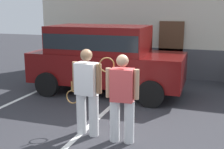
# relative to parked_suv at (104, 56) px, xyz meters

# --- Properties ---
(ground_plane) EXTENTS (40.00, 40.00, 0.00)m
(ground_plane) POSITION_rel_parked_suv_xyz_m (1.16, -3.19, -1.15)
(ground_plane) COLOR #2D2D33
(parking_stripe_0) EXTENTS (0.12, 4.40, 0.01)m
(parking_stripe_0) POSITION_rel_parked_suv_xyz_m (-2.03, -1.69, -1.14)
(parking_stripe_0) COLOR silver
(parking_stripe_0) RESTS_ON ground_plane
(parking_stripe_1) EXTENTS (0.12, 4.40, 0.01)m
(parking_stripe_1) POSITION_rel_parked_suv_xyz_m (0.68, -1.69, -1.14)
(parking_stripe_1) COLOR silver
(parking_stripe_1) RESTS_ON ground_plane
(house_frontage) EXTENTS (9.99, 0.40, 3.58)m
(house_frontage) POSITION_rel_parked_suv_xyz_m (1.16, 2.88, 0.54)
(house_frontage) COLOR beige
(house_frontage) RESTS_ON ground_plane
(parked_suv) EXTENTS (4.63, 2.23, 2.05)m
(parked_suv) POSITION_rel_parked_suv_xyz_m (0.00, 0.00, 0.00)
(parked_suv) COLOR #590C0C
(parked_suv) RESTS_ON ground_plane
(tennis_player_man) EXTENTS (0.90, 0.32, 1.78)m
(tennis_player_man) POSITION_rel_parked_suv_xyz_m (0.82, -3.07, -0.23)
(tennis_player_man) COLOR white
(tennis_player_man) RESTS_ON ground_plane
(tennis_player_woman) EXTENTS (0.78, 0.30, 1.73)m
(tennis_player_woman) POSITION_rel_parked_suv_xyz_m (1.59, -3.17, -0.24)
(tennis_player_woman) COLOR white
(tennis_player_woman) RESTS_ON ground_plane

